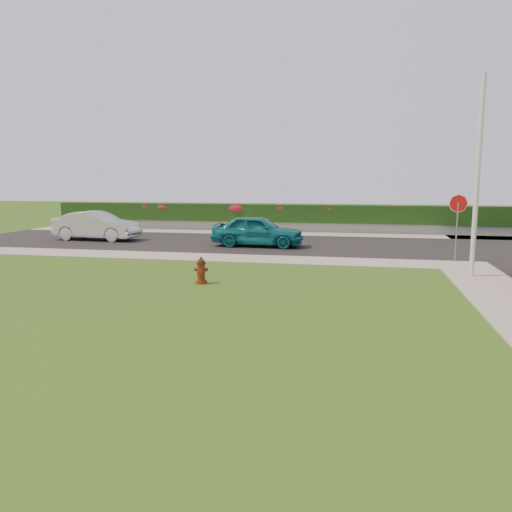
% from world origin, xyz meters
% --- Properties ---
extents(ground, '(120.00, 120.00, 0.00)m').
position_xyz_m(ground, '(0.00, 0.00, 0.00)').
color(ground, black).
rests_on(ground, ground).
extents(street_far, '(26.00, 8.00, 0.04)m').
position_xyz_m(street_far, '(-5.00, 14.00, 0.02)').
color(street_far, black).
rests_on(street_far, ground).
extents(sidewalk_far, '(24.00, 2.00, 0.04)m').
position_xyz_m(sidewalk_far, '(-6.00, 9.00, 0.02)').
color(sidewalk_far, gray).
rests_on(sidewalk_far, ground).
extents(curb_corner, '(2.00, 2.00, 0.04)m').
position_xyz_m(curb_corner, '(7.00, 9.00, 0.02)').
color(curb_corner, gray).
rests_on(curb_corner, ground).
extents(sidewalk_beyond, '(34.00, 2.00, 0.04)m').
position_xyz_m(sidewalk_beyond, '(-1.00, 19.00, 0.02)').
color(sidewalk_beyond, gray).
rests_on(sidewalk_beyond, ground).
extents(retaining_wall, '(34.00, 0.40, 0.60)m').
position_xyz_m(retaining_wall, '(-1.00, 20.50, 0.30)').
color(retaining_wall, gray).
rests_on(retaining_wall, ground).
extents(hedge, '(32.00, 0.90, 1.10)m').
position_xyz_m(hedge, '(-1.00, 20.60, 1.15)').
color(hedge, black).
rests_on(hedge, retaining_wall).
extents(fire_hydrant, '(0.43, 0.41, 0.84)m').
position_xyz_m(fire_hydrant, '(-1.72, 3.94, 0.40)').
color(fire_hydrant, '#4B200B').
rests_on(fire_hydrant, ground).
extents(sedan_teal, '(4.46, 1.91, 1.50)m').
position_xyz_m(sedan_teal, '(-1.72, 12.81, 0.79)').
color(sedan_teal, '#0E616B').
rests_on(sedan_teal, street_far).
extents(sedan_silver, '(4.69, 1.85, 1.52)m').
position_xyz_m(sedan_silver, '(-10.68, 13.62, 0.80)').
color(sedan_silver, '#B9BDC1').
rests_on(sedan_silver, street_far).
extents(utility_pole, '(0.16, 0.16, 6.54)m').
position_xyz_m(utility_pole, '(6.78, 6.77, 3.27)').
color(utility_pole, silver).
rests_on(utility_pole, ground).
extents(stop_sign, '(0.73, 0.11, 2.67)m').
position_xyz_m(stop_sign, '(6.80, 9.85, 2.00)').
color(stop_sign, slate).
rests_on(stop_sign, ground).
extents(flower_clump_a, '(1.16, 0.74, 0.58)m').
position_xyz_m(flower_clump_a, '(-10.83, 20.50, 1.47)').
color(flower_clump_a, '#AD1D34').
rests_on(flower_clump_a, hedge).
extents(flower_clump_b, '(1.24, 0.80, 0.62)m').
position_xyz_m(flower_clump_b, '(-9.65, 20.50, 1.45)').
color(flower_clump_b, '#AD1D34').
rests_on(flower_clump_b, hedge).
extents(flower_clump_c, '(1.42, 0.91, 0.71)m').
position_xyz_m(flower_clump_c, '(-4.65, 20.50, 1.42)').
color(flower_clump_c, '#AD1D34').
rests_on(flower_clump_c, hedge).
extents(flower_clump_d, '(1.16, 0.75, 0.58)m').
position_xyz_m(flower_clump_d, '(-1.79, 20.50, 1.47)').
color(flower_clump_d, '#AD1D34').
rests_on(flower_clump_d, hedge).
extents(flower_clump_e, '(1.12, 0.72, 0.56)m').
position_xyz_m(flower_clump_e, '(1.26, 20.50, 1.48)').
color(flower_clump_e, '#AD1D34').
rests_on(flower_clump_e, hedge).
extents(flower_clump_f, '(1.10, 0.70, 0.55)m').
position_xyz_m(flower_clump_f, '(5.35, 20.50, 1.48)').
color(flower_clump_f, '#AD1D34').
rests_on(flower_clump_f, hedge).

